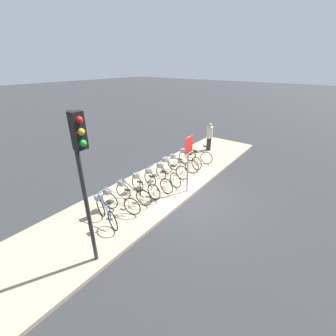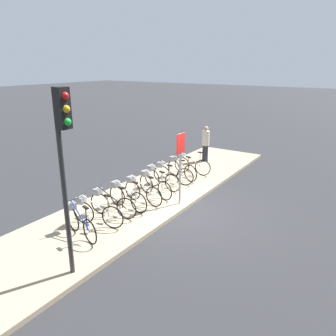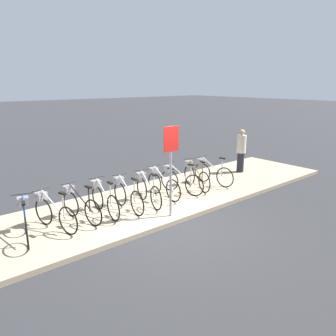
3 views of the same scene
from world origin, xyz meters
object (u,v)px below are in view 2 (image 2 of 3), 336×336
parked_bicycle_5 (153,184)px  sign_post (180,157)px  parked_bicycle_4 (141,190)px  parked_bicycle_6 (160,177)px  parked_bicycle_0 (79,221)px  parked_bicycle_8 (180,168)px  parked_bicycle_2 (110,202)px  pedestrian (206,143)px  parked_bicycle_1 (95,211)px  parked_bicycle_7 (171,173)px  parked_bicycle_9 (190,163)px  traffic_light (64,147)px  parked_bicycle_3 (125,195)px

parked_bicycle_5 → sign_post: size_ratio=0.68×
parked_bicycle_4 → parked_bicycle_6: size_ratio=1.00×
parked_bicycle_0 → parked_bicycle_8: bearing=1.6°
parked_bicycle_2 → pedestrian: bearing=2.5°
parked_bicycle_1 → parked_bicycle_8: 4.62m
parked_bicycle_7 → parked_bicycle_9: size_ratio=0.98×
parked_bicycle_1 → parked_bicycle_9: same height
pedestrian → traffic_light: size_ratio=0.41×
parked_bicycle_3 → sign_post: size_ratio=0.69×
parked_bicycle_7 → traffic_light: bearing=-167.4°
parked_bicycle_6 → parked_bicycle_8: size_ratio=1.02×
parked_bicycle_8 → parked_bicycle_0: bearing=-178.4°
parked_bicycle_7 → pedestrian: (3.37, 0.31, 0.41)m
parked_bicycle_5 → traffic_light: 5.11m
parked_bicycle_0 → pedestrian: pedestrian is taller
parked_bicycle_6 → parked_bicycle_9: bearing=-2.0°
parked_bicycle_0 → parked_bicycle_7: 4.53m
parked_bicycle_3 → parked_bicycle_9: size_ratio=1.00×
parked_bicycle_1 → parked_bicycle_4: same height
parked_bicycle_3 → parked_bicycle_9: (3.99, -0.00, 0.00)m
parked_bicycle_0 → parked_bicycle_3: same height
parked_bicycle_3 → parked_bicycle_5: (1.29, -0.12, 0.00)m
parked_bicycle_4 → traffic_light: bearing=-163.0°
parked_bicycle_5 → parked_bicycle_9: same height
parked_bicycle_5 → pedestrian: (4.67, 0.44, 0.41)m
parked_bicycle_0 → pedestrian: (7.90, 0.42, 0.41)m
parked_bicycle_6 → pedestrian: size_ratio=0.97×
parked_bicycle_1 → parked_bicycle_7: bearing=0.6°
parked_bicycle_3 → parked_bicycle_6: same height
parked_bicycle_8 → traffic_light: traffic_light is taller
parked_bicycle_1 → parked_bicycle_4: size_ratio=0.98×
parked_bicycle_0 → parked_bicycle_1: bearing=6.8°
parked_bicycle_2 → parked_bicycle_1: bearing=-174.8°
parked_bicycle_1 → parked_bicycle_2: size_ratio=0.99×
parked_bicycle_1 → parked_bicycle_4: bearing=-2.5°
parked_bicycle_2 → sign_post: bearing=-33.7°
parked_bicycle_5 → parked_bicycle_6: size_ratio=0.98×
parked_bicycle_9 → parked_bicycle_1: bearing=-179.7°
parked_bicycle_5 → parked_bicycle_0: bearing=179.7°
parked_bicycle_1 → parked_bicycle_9: 5.31m
parked_bicycle_5 → parked_bicycle_8: bearing=4.7°
parked_bicycle_6 → traffic_light: 5.73m
parked_bicycle_3 → parked_bicycle_6: (1.96, 0.07, 0.00)m
parked_bicycle_5 → traffic_light: (-4.40, -1.14, 2.34)m
parked_bicycle_1 → parked_bicycle_3: size_ratio=0.98×
parked_bicycle_5 → parked_bicycle_8: (2.02, 0.16, 0.00)m
parked_bicycle_7 → parked_bicycle_0: bearing=-178.5°
parked_bicycle_8 → parked_bicycle_4: bearing=-176.6°
parked_bicycle_2 → sign_post: sign_post is taller
parked_bicycle_1 → parked_bicycle_7: (3.91, 0.04, 0.00)m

